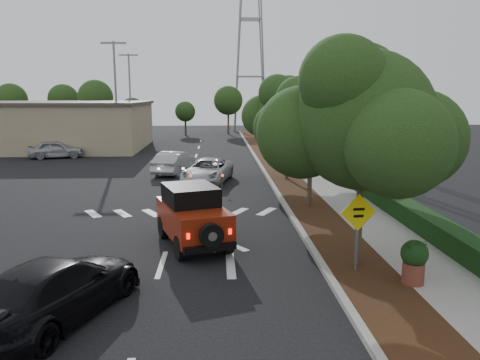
{
  "coord_description": "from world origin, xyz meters",
  "views": [
    {
      "loc": [
        1.62,
        -13.0,
        4.89
      ],
      "look_at": [
        2.43,
        3.0,
        1.92
      ],
      "focal_mm": 35.0,
      "sensor_mm": 36.0,
      "label": 1
    }
  ],
  "objects": [
    {
      "name": "red_jeep",
      "position": [
        0.79,
        1.89,
        0.99
      ],
      "size": [
        2.69,
        3.96,
        1.94
      ],
      "rotation": [
        0.0,
        0.0,
        0.32
      ],
      "color": "black",
      "rests_on": "ground"
    },
    {
      "name": "street_tree_mid",
      "position": [
        5.6,
        6.5,
        0.0
      ],
      "size": [
        3.2,
        3.2,
        5.32
      ],
      "primitive_type": null,
      "color": "black",
      "rests_on": "ground"
    },
    {
      "name": "light_pole_b",
      "position": [
        -7.5,
        38.0,
        0.0
      ],
      "size": [
        2.0,
        0.22,
        9.0
      ],
      "primitive_type": null,
      "color": "slate",
      "rests_on": "ground"
    },
    {
      "name": "curb",
      "position": [
        4.6,
        12.0,
        0.07
      ],
      "size": [
        0.2,
        70.0,
        0.15
      ],
      "primitive_type": "cube",
      "color": "#9E9B93",
      "rests_on": "ground"
    },
    {
      "name": "silver_suv_ahead",
      "position": [
        1.11,
        12.68,
        0.66
      ],
      "size": [
        3.16,
        5.14,
        1.33
      ],
      "primitive_type": "imported",
      "rotation": [
        0.0,
        0.0,
        -0.21
      ],
      "color": "#B0B2B8",
      "rests_on": "ground"
    },
    {
      "name": "sidewalk",
      "position": [
        7.5,
        12.0,
        0.06
      ],
      "size": [
        2.0,
        70.0,
        0.12
      ],
      "primitive_type": "cube",
      "color": "gray",
      "rests_on": "ground"
    },
    {
      "name": "planting_strip",
      "position": [
        5.6,
        12.0,
        0.06
      ],
      "size": [
        1.8,
        70.0,
        0.12
      ],
      "primitive_type": "cube",
      "color": "black",
      "rests_on": "ground"
    },
    {
      "name": "street_tree_near",
      "position": [
        5.6,
        -0.5,
        0.0
      ],
      "size": [
        3.8,
        3.8,
        5.92
      ],
      "primitive_type": null,
      "color": "black",
      "rests_on": "ground"
    },
    {
      "name": "black_suv_oncoming",
      "position": [
        -1.92,
        -3.18,
        0.68
      ],
      "size": [
        3.49,
        5.09,
        1.37
      ],
      "primitive_type": "imported",
      "rotation": [
        0.0,
        0.0,
        2.77
      ],
      "color": "black",
      "rests_on": "ground"
    },
    {
      "name": "transmission_tower",
      "position": [
        6.0,
        48.0,
        0.0
      ],
      "size": [
        7.0,
        4.0,
        28.0
      ],
      "primitive_type": null,
      "color": "slate",
      "rests_on": "ground"
    },
    {
      "name": "light_pole_a",
      "position": [
        -6.5,
        26.0,
        0.0
      ],
      "size": [
        2.0,
        0.22,
        9.0
      ],
      "primitive_type": null,
      "color": "slate",
      "rests_on": "ground"
    },
    {
      "name": "silver_sedan_oncoming",
      "position": [
        -1.0,
        15.85,
        0.69
      ],
      "size": [
        2.52,
        4.45,
        1.39
      ],
      "primitive_type": "imported",
      "rotation": [
        0.0,
        0.0,
        2.88
      ],
      "color": "#A1A5A9",
      "rests_on": "ground"
    },
    {
      "name": "parked_suv",
      "position": [
        -10.67,
        23.32,
        0.68
      ],
      "size": [
        4.28,
        2.6,
        1.36
      ],
      "primitive_type": "imported",
      "rotation": [
        0.0,
        0.0,
        1.84
      ],
      "color": "#A3A5AB",
      "rests_on": "ground"
    },
    {
      "name": "terracotta_planter",
      "position": [
        6.6,
        -1.97,
        0.81
      ],
      "size": [
        0.69,
        0.69,
        1.2
      ],
      "rotation": [
        0.0,
        0.0,
        -0.04
      ],
      "color": "brown",
      "rests_on": "ground"
    },
    {
      "name": "street_tree_far",
      "position": [
        5.6,
        13.0,
        0.0
      ],
      "size": [
        3.4,
        3.4,
        5.62
      ],
      "primitive_type": null,
      "color": "black",
      "rests_on": "ground"
    },
    {
      "name": "speed_hump_sign",
      "position": [
        5.4,
        -1.04,
        1.49
      ],
      "size": [
        1.01,
        0.14,
        2.15
      ],
      "rotation": [
        0.0,
        0.0,
        0.11
      ],
      "color": "slate",
      "rests_on": "ground"
    },
    {
      "name": "hedge",
      "position": [
        8.9,
        12.0,
        0.4
      ],
      "size": [
        0.8,
        70.0,
        0.8
      ],
      "primitive_type": "cube",
      "color": "black",
      "rests_on": "ground"
    },
    {
      "name": "commercial_building",
      "position": [
        -16.0,
        30.0,
        2.0
      ],
      "size": [
        22.0,
        12.0,
        4.0
      ],
      "primitive_type": "cube",
      "color": "gray",
      "rests_on": "ground"
    },
    {
      "name": "ground",
      "position": [
        0.0,
        0.0,
        0.0
      ],
      "size": [
        120.0,
        120.0,
        0.0
      ],
      "primitive_type": "plane",
      "color": "black",
      "rests_on": "ground"
    }
  ]
}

